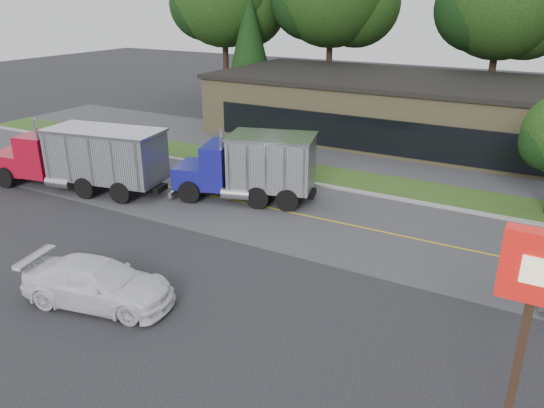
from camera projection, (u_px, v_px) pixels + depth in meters
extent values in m
plane|color=#3A3A40|center=(184.00, 306.00, 17.60)|extent=(140.00, 140.00, 0.00)
cube|color=slate|center=(305.00, 216.00, 24.88)|extent=(60.00, 8.00, 0.02)
cube|color=gold|center=(305.00, 216.00, 24.88)|extent=(60.00, 0.12, 0.01)
cube|color=#9E9E99|center=(339.00, 189.00, 28.28)|extent=(60.00, 0.30, 0.12)
cube|color=#2D531C|center=(352.00, 180.00, 29.73)|extent=(60.00, 3.40, 0.03)
cube|color=slate|center=(381.00, 158.00, 33.78)|extent=(60.00, 7.00, 0.02)
cube|color=#908058|center=(439.00, 113.00, 36.98)|extent=(32.00, 12.00, 4.00)
cube|color=#332116|center=(511.00, 393.00, 10.02)|extent=(0.16, 0.16, 5.00)
cylinder|color=#382619|center=(226.00, 73.00, 51.72)|extent=(0.56, 0.56, 5.31)
sphere|color=black|center=(247.00, 7.00, 49.68)|extent=(7.28, 7.28, 7.28)
sphere|color=black|center=(205.00, 4.00, 49.38)|extent=(6.67, 6.67, 6.67)
cylinder|color=#382619|center=(328.00, 76.00, 48.69)|extent=(0.56, 0.56, 5.56)
sphere|color=black|center=(357.00, 3.00, 46.55)|extent=(7.62, 7.62, 7.62)
cylinder|color=#382619|center=(489.00, 90.00, 42.31)|extent=(0.56, 0.56, 5.22)
sphere|color=black|center=(528.00, 12.00, 40.30)|extent=(7.16, 7.16, 7.16)
sphere|color=black|center=(479.00, 8.00, 40.01)|extent=(6.56, 6.56, 6.56)
cylinder|color=#382619|center=(250.00, 102.00, 49.05)|extent=(0.44, 0.44, 1.00)
cone|color=black|center=(250.00, 42.00, 47.10)|extent=(4.67, 4.67, 9.56)
cube|color=black|center=(82.00, 179.00, 28.15)|extent=(9.78, 2.75, 0.28)
cube|color=#B90D25|center=(17.00, 161.00, 29.25)|extent=(2.71, 2.68, 1.10)
cube|color=#B90D25|center=(43.00, 154.00, 28.44)|extent=(2.10, 2.67, 2.20)
cube|color=black|center=(31.00, 145.00, 28.52)|extent=(0.44, 2.08, 0.90)
cube|color=silver|center=(106.00, 155.00, 27.10)|extent=(6.19, 3.51, 2.50)
cube|color=silver|center=(103.00, 130.00, 26.62)|extent=(6.37, 3.69, 0.12)
cylinder|color=black|center=(37.00, 165.00, 30.39)|extent=(1.15, 0.54, 1.10)
cylinder|color=black|center=(6.00, 177.00, 28.37)|extent=(1.15, 0.54, 1.10)
cylinder|color=black|center=(129.00, 176.00, 28.51)|extent=(1.15, 0.54, 1.10)
cylinder|color=black|center=(103.00, 190.00, 26.49)|extent=(1.15, 0.54, 1.10)
cube|color=black|center=(249.00, 189.00, 26.70)|extent=(6.69, 2.89, 0.28)
cube|color=navy|center=(194.00, 174.00, 27.10)|extent=(2.20, 2.66, 1.10)
cube|color=navy|center=(218.00, 165.00, 26.61)|extent=(1.81, 2.63, 2.20)
cube|color=black|center=(208.00, 156.00, 26.57)|extent=(0.67, 2.03, 0.90)
cube|color=silver|center=(272.00, 162.00, 25.93)|extent=(4.55, 3.55, 2.50)
cube|color=silver|center=(272.00, 137.00, 25.45)|extent=(4.74, 3.74, 0.12)
cylinder|color=black|center=(205.00, 178.00, 28.31)|extent=(1.15, 0.65, 1.10)
cylinder|color=black|center=(189.00, 192.00, 26.22)|extent=(1.15, 0.65, 1.10)
cylinder|color=black|center=(282.00, 183.00, 27.44)|extent=(1.15, 0.65, 1.10)
cylinder|color=black|center=(272.00, 199.00, 25.36)|extent=(1.15, 0.65, 1.10)
imported|color=white|center=(98.00, 283.00, 17.54)|extent=(5.50, 3.23, 1.50)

